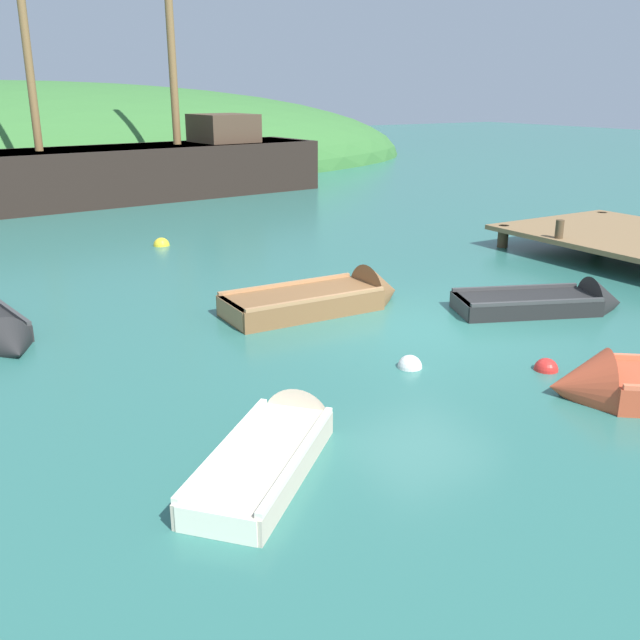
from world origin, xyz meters
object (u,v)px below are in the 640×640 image
rowboat_far (329,301)px  buoy_white (410,367)px  sailing_ship (125,180)px  rowboat_portside (277,448)px  buoy_red (546,370)px  rowboat_outer_left (553,305)px  buoy_yellow (162,246)px

rowboat_far → buoy_white: (-0.59, -3.26, -0.14)m
sailing_ship → rowboat_portside: size_ratio=6.52×
rowboat_far → buoy_red: 4.56m
sailing_ship → rowboat_portside: (-4.40, -20.50, -0.65)m
rowboat_far → buoy_white: rowboat_far is taller
rowboat_outer_left → buoy_yellow: rowboat_outer_left is taller
rowboat_outer_left → rowboat_far: 4.30m
rowboat_portside → rowboat_outer_left: (7.19, 2.23, 0.01)m
buoy_red → rowboat_outer_left: bearing=39.5°
sailing_ship → rowboat_outer_left: (2.80, -18.27, -0.65)m
sailing_ship → rowboat_far: sailing_ship is taller
rowboat_outer_left → buoy_red: (-2.48, -2.04, -0.10)m
sailing_ship → rowboat_portside: 20.97m
buoy_yellow → sailing_ship: bearing=79.2°
sailing_ship → rowboat_far: (-0.79, -15.89, -0.60)m
sailing_ship → rowboat_outer_left: size_ratio=5.43×
rowboat_outer_left → buoy_white: rowboat_outer_left is taller
rowboat_outer_left → rowboat_far: (-3.59, 2.37, 0.04)m
sailing_ship → buoy_red: size_ratio=51.30×
rowboat_far → buoy_white: 3.31m
rowboat_portside → buoy_red: size_ratio=7.86×
buoy_yellow → buoy_white: size_ratio=1.15×
rowboat_outer_left → buoy_yellow: size_ratio=7.90×
rowboat_far → buoy_red: (1.11, -4.42, -0.14)m
rowboat_portside → buoy_white: (3.02, 1.35, -0.09)m
rowboat_portside → rowboat_far: bearing=10.0°
buoy_white → buoy_yellow: bearing=91.5°
buoy_yellow → buoy_white: 10.47m
rowboat_portside → rowboat_outer_left: bearing=-24.7°
rowboat_outer_left → buoy_yellow: 10.57m
rowboat_outer_left → buoy_yellow: bearing=137.7°
rowboat_portside → buoy_white: size_ratio=7.56×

